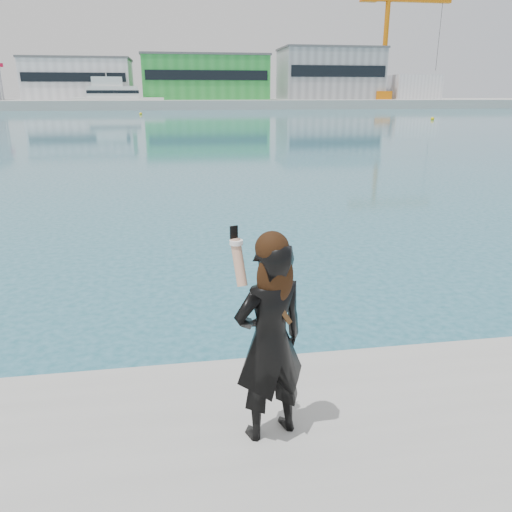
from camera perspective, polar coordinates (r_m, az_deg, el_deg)
The scene contains 13 objects.
ground at distance 5.18m, azimuth -2.82°, elevation -25.03°, with size 500.00×500.00×0.00m, color #165968.
far_quay at distance 133.79m, azimuth -9.38°, elevation 16.81°, with size 320.00×40.00×2.00m, color #9E9E99.
warehouse_white at distance 133.55m, azimuth -19.50°, elevation 18.54°, with size 24.48×15.35×9.50m.
warehouse_green at distance 132.06m, azimuth -5.84°, elevation 19.66°, with size 30.60×16.36×10.50m.
warehouse_grey_right at distance 137.87m, azimuth 8.41°, elevation 19.91°, with size 25.50×15.35×12.50m.
ancillary_shed at distance 143.98m, azimuth 17.41°, elevation 17.93°, with size 12.00×10.00×6.00m, color silver.
dock_crane at distance 137.18m, azimuth 15.05°, elevation 22.38°, with size 23.00×4.00×24.00m.
flagpole_left at distance 130.32m, azimuth -27.23°, elevation 17.56°, with size 1.28×0.16×8.00m.
flagpole_right at distance 126.80m, azimuth 1.14°, elevation 19.48°, with size 1.28×0.16×8.00m.
motor_yacht at distance 119.95m, azimuth -15.76°, elevation 17.01°, with size 20.01×8.10×9.07m.
buoy_near at distance 75.29m, azimuth 19.50°, elevation 14.44°, with size 0.50×0.50×0.50m, color yellow.
buoy_far at distance 90.87m, azimuth -13.04°, elevation 15.45°, with size 0.50×0.50×0.50m, color yellow.
woman at distance 4.01m, azimuth 1.61°, elevation -9.12°, with size 0.72×0.58×1.79m.
Camera 1 is at (-0.37, -3.76, 3.54)m, focal length 35.00 mm.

